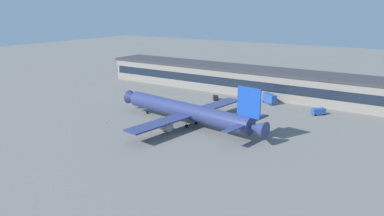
{
  "coord_description": "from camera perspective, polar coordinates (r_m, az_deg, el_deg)",
  "views": [
    {
      "loc": [
        77.75,
        -98.59,
        39.58
      ],
      "look_at": [
        9.45,
        5.38,
        5.0
      ],
      "focal_mm": 33.94,
      "sensor_mm": 36.0,
      "label": 1
    }
  ],
  "objects": [
    {
      "name": "crew_van",
      "position": [
        146.19,
        19.29,
        -0.48
      ],
      "size": [
        5.13,
        5.32,
        2.55
      ],
      "color": "#2651A5",
      "rests_on": "ground_plane"
    },
    {
      "name": "airliner",
      "position": [
        125.35,
        -0.69,
        -0.51
      ],
      "size": [
        62.48,
        53.67,
        16.9
      ],
      "color": "navy",
      "rests_on": "ground_plane"
    },
    {
      "name": "terminal_building",
      "position": [
        178.95,
        6.94,
        4.6
      ],
      "size": [
        143.14,
        19.83,
        11.94
      ],
      "color": "gray",
      "rests_on": "ground_plane"
    },
    {
      "name": "traffic_cone_1",
      "position": [
        114.29,
        -2.95,
        -4.59
      ],
      "size": [
        0.49,
        0.49,
        0.61
      ],
      "primitive_type": "cone",
      "color": "#F2590C",
      "rests_on": "ground_plane"
    },
    {
      "name": "traffic_cone_2",
      "position": [
        119.78,
        -6.64,
        -3.7
      ],
      "size": [
        0.54,
        0.54,
        0.68
      ],
      "primitive_type": "cone",
      "color": "#F2590C",
      "rests_on": "ground_plane"
    },
    {
      "name": "ground_plane",
      "position": [
        131.65,
        -4.73,
        -2.02
      ],
      "size": [
        600.0,
        600.0,
        0.0
      ],
      "primitive_type": "plane",
      "color": "slate"
    },
    {
      "name": "catering_truck",
      "position": [
        157.78,
        12.06,
        1.51
      ],
      "size": [
        7.39,
        6.26,
        4.15
      ],
      "color": "#2651A5",
      "rests_on": "ground_plane"
    },
    {
      "name": "traffic_cone_0",
      "position": [
        131.6,
        -13.34,
        -2.24
      ],
      "size": [
        0.58,
        0.58,
        0.73
      ],
      "primitive_type": "cone",
      "color": "#F2590C",
      "rests_on": "ground_plane"
    },
    {
      "name": "baggage_tug",
      "position": [
        160.71,
        3.73,
        1.64
      ],
      "size": [
        3.76,
        4.08,
        1.85
      ],
      "color": "black",
      "rests_on": "ground_plane"
    }
  ]
}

